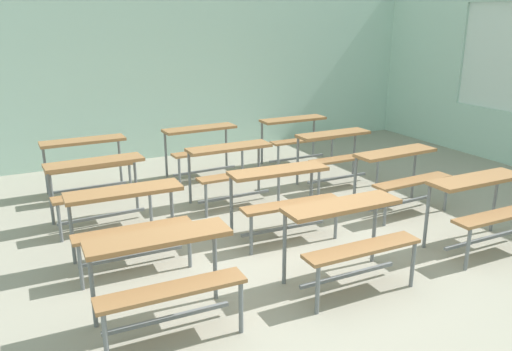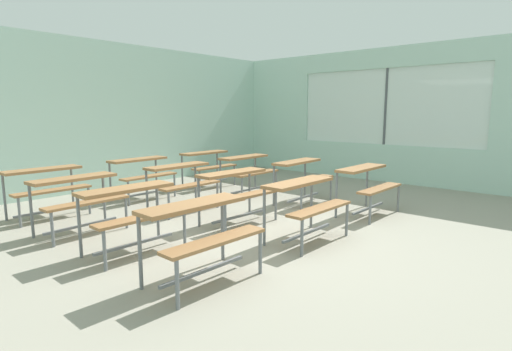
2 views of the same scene
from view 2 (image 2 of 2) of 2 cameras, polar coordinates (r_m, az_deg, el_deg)
name	(u,v)px [view 2 (image 2 of 2)]	position (r m, az deg, el deg)	size (l,w,h in m)	color
ground	(257,237)	(5.29, 0.20, -8.73)	(10.00, 9.00, 0.05)	gray
wall_back	(86,116)	(8.68, -23.07, 7.78)	(10.00, 0.12, 3.00)	silver
wall_right	(413,118)	(9.35, 21.58, 7.59)	(0.12, 9.00, 3.00)	silver
desk_bench_r0c0	(201,223)	(3.80, -7.91, -6.76)	(1.12, 0.62, 0.74)	olive
desk_bench_r0c1	(306,196)	(4.97, 7.14, -2.94)	(1.11, 0.60, 0.74)	olive
desk_bench_r0c2	(368,179)	(6.42, 15.65, -0.47)	(1.10, 0.60, 0.74)	olive
desk_bench_r1c0	(132,204)	(4.74, -17.32, -3.88)	(1.11, 0.61, 0.74)	olive
desk_bench_r1c1	(237,185)	(5.71, -2.72, -1.30)	(1.13, 0.64, 0.74)	olive
desk_bench_r1c2	(302,171)	(7.03, 6.63, 0.62)	(1.13, 0.64, 0.74)	olive
desk_bench_r2c0	(78,191)	(5.74, -24.05, -2.04)	(1.12, 0.64, 0.74)	olive
desk_bench_r2c1	(182,176)	(6.55, -10.55, -0.10)	(1.11, 0.60, 0.74)	olive
desk_bench_r2c2	(248,166)	(7.70, -1.15, 1.42)	(1.10, 0.60, 0.74)	olive
desk_bench_r3c0	(46,181)	(6.81, -27.81, -0.66)	(1.11, 0.60, 0.74)	olive
desk_bench_r3c1	(142,168)	(7.60, -15.99, 0.97)	(1.12, 0.63, 0.74)	olive
desk_bench_r3c2	(208,160)	(8.57, -6.89, 2.15)	(1.10, 0.59, 0.74)	olive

